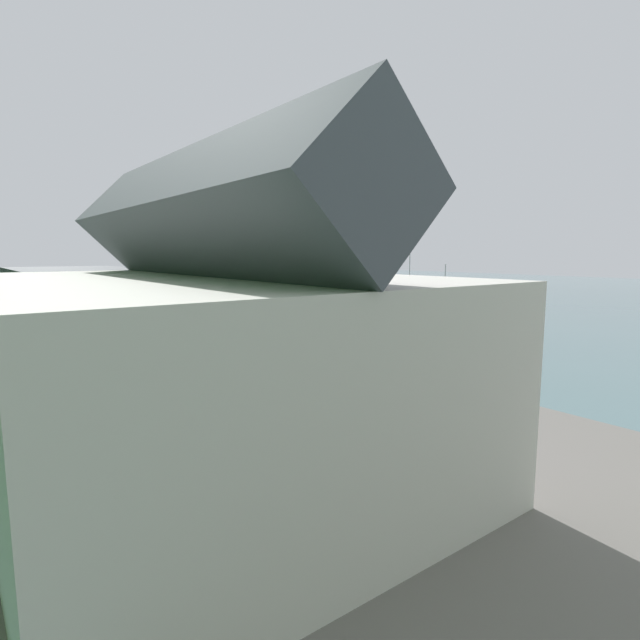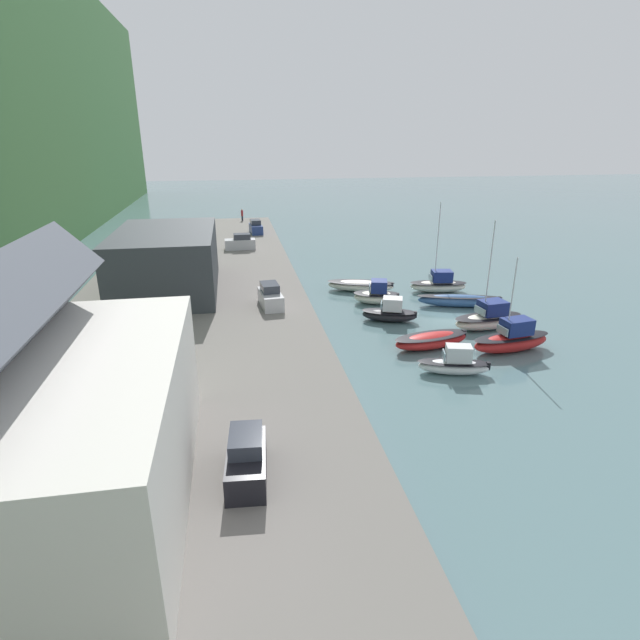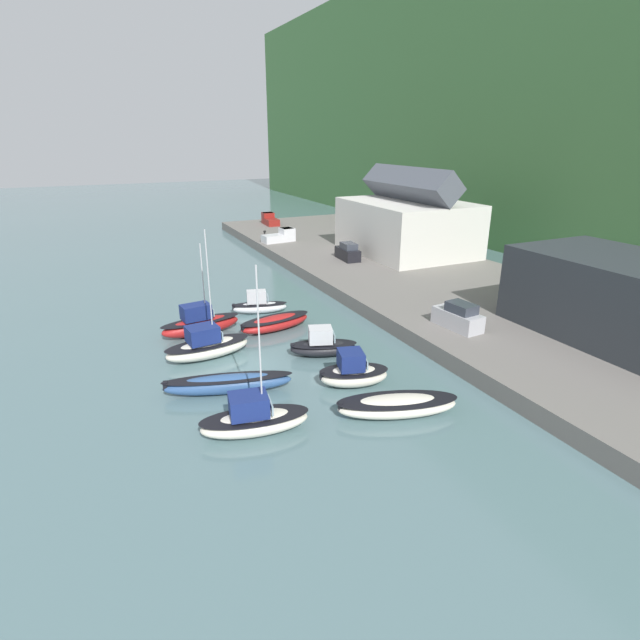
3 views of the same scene
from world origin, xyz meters
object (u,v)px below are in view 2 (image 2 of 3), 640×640
object	(u,v)px
moored_boat_1	(431,340)
moored_boat_8	(439,284)
moored_boat_2	(390,313)
moored_boat_7	(460,300)
parked_car_1	(270,297)
person_on_quay	(242,215)
parked_car_3	(256,228)
moored_boat_5	(512,339)
moored_boat_0	(455,364)
moored_boat_6	(489,318)
parked_car_2	(240,243)
moored_boat_3	(377,295)
moored_boat_4	(361,285)
parked_car_0	(247,459)

from	to	relation	value
moored_boat_1	moored_boat_8	distance (m)	16.05
moored_boat_2	moored_boat_7	world-z (taller)	moored_boat_2
parked_car_1	person_on_quay	world-z (taller)	parked_car_1
moored_boat_1	parked_car_3	size ratio (longest dim) A/B	1.60
moored_boat_5	parked_car_1	xyz separation A→B (m)	(10.71, 18.51, 1.22)
moored_boat_2	person_on_quay	world-z (taller)	person_on_quay
moored_boat_1	moored_boat_5	bearing A→B (deg)	-115.88
moored_boat_0	moored_boat_5	size ratio (longest dim) A/B	0.70
moored_boat_6	moored_boat_8	world-z (taller)	moored_boat_8
parked_car_2	parked_car_3	distance (m)	12.08
moored_boat_0	moored_boat_8	xyz separation A→B (m)	(19.41, -6.81, 0.11)
moored_boat_0	moored_boat_1	size ratio (longest dim) A/B	0.79
moored_boat_1	parked_car_1	distance (m)	15.39
moored_boat_2	person_on_quay	xyz separation A→B (m)	(52.96, 12.14, 1.59)
moored_boat_3	moored_boat_7	size ratio (longest dim) A/B	0.60
moored_boat_1	moored_boat_4	xyz separation A→B (m)	(16.41, 1.77, -0.03)
moored_boat_2	moored_boat_3	xyz separation A→B (m)	(5.26, -0.23, 0.08)
moored_boat_8	parked_car_3	distance (m)	36.76
moored_boat_2	moored_boat_4	size ratio (longest dim) A/B	0.70
moored_boat_2	parked_car_2	size ratio (longest dim) A/B	1.31
parked_car_0	parked_car_1	size ratio (longest dim) A/B	0.99
moored_boat_1	parked_car_0	distance (m)	22.10
moored_boat_3	person_on_quay	size ratio (longest dim) A/B	2.42
moored_boat_1	moored_boat_7	world-z (taller)	moored_boat_7
moored_boat_2	moored_boat_6	size ratio (longest dim) A/B	0.57
moored_boat_0	parked_car_0	bearing A→B (deg)	140.24
moored_boat_1	moored_boat_6	distance (m)	7.42
moored_boat_5	parked_car_2	world-z (taller)	moored_boat_5
moored_boat_0	moored_boat_4	world-z (taller)	moored_boat_0
moored_boat_3	moored_boat_5	distance (m)	15.45
moored_boat_5	moored_boat_6	size ratio (longest dim) A/B	0.80
moored_boat_2	moored_boat_8	bearing A→B (deg)	-26.41
parked_car_1	parked_car_3	xyz separation A→B (m)	(37.40, -0.62, 0.00)
moored_boat_0	person_on_quay	size ratio (longest dim) A/B	2.55
moored_boat_5	parked_car_2	xyz separation A→B (m)	(36.34, 20.66, 1.22)
moored_boat_0	parked_car_2	size ratio (longest dim) A/B	1.29
moored_boat_0	parked_car_3	world-z (taller)	parked_car_3
moored_boat_3	moored_boat_8	world-z (taller)	moored_boat_8
moored_boat_8	parked_car_1	size ratio (longest dim) A/B	2.25
moored_boat_5	person_on_quay	world-z (taller)	moored_boat_5
moored_boat_6	parked_car_1	distance (m)	19.97
moored_boat_3	moored_boat_7	bearing A→B (deg)	-91.80
moored_boat_3	moored_boat_5	xyz separation A→B (m)	(-13.58, -7.35, 0.11)
moored_boat_6	parked_car_3	size ratio (longest dim) A/B	2.25
moored_boat_6	person_on_quay	size ratio (longest dim) A/B	4.55
moored_boat_0	moored_boat_6	world-z (taller)	moored_boat_6
moored_boat_1	moored_boat_7	bearing A→B (deg)	-45.89
moored_boat_2	person_on_quay	distance (m)	54.36
parked_car_0	moored_boat_4	bearing A→B (deg)	-109.12
moored_boat_7	parked_car_2	world-z (taller)	parked_car_2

